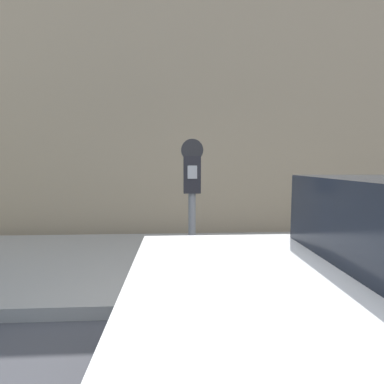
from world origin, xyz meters
name	(u,v)px	position (x,y,z in m)	size (l,w,h in m)	color
ground_plane	(277,378)	(0.00, 0.00, 0.00)	(60.00, 60.00, 0.00)	#47474C
sidewalk	(224,261)	(0.00, 2.20, 0.07)	(24.00, 2.80, 0.13)	#9E9B96
building_facade	(210,106)	(0.00, 4.10, 2.53)	(24.00, 0.30, 5.06)	tan
parking_meter	(192,189)	(-0.50, 1.23, 1.15)	(0.22, 0.12, 1.53)	slate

